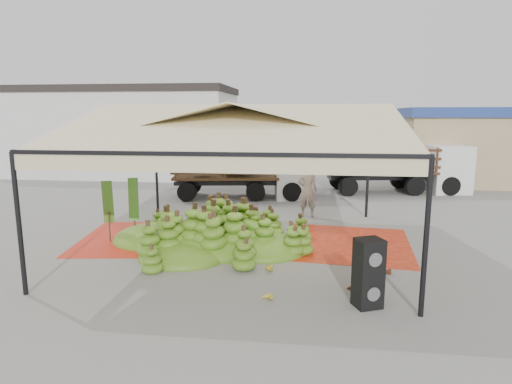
# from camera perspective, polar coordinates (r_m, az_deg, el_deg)

# --- Properties ---
(ground) EXTENTS (90.00, 90.00, 0.00)m
(ground) POSITION_cam_1_polar(r_m,az_deg,el_deg) (12.52, -1.77, -7.06)
(ground) COLOR slate
(ground) RESTS_ON ground
(canopy_tent) EXTENTS (8.10, 8.10, 4.00)m
(canopy_tent) POSITION_cam_1_polar(r_m,az_deg,el_deg) (11.96, -1.86, 8.22)
(canopy_tent) COLOR black
(canopy_tent) RESTS_ON ground
(building_white) EXTENTS (14.30, 6.30, 5.40)m
(building_white) POSITION_cam_1_polar(r_m,az_deg,el_deg) (28.42, -17.73, 7.71)
(building_white) COLOR silver
(building_white) RESTS_ON ground
(building_tan) EXTENTS (6.30, 5.30, 4.10)m
(building_tan) POSITION_cam_1_polar(r_m,az_deg,el_deg) (26.16, 25.35, 5.64)
(building_tan) COLOR tan
(building_tan) RESTS_ON ground
(tarp_left) EXTENTS (4.54, 4.38, 0.01)m
(tarp_left) POSITION_cam_1_polar(r_m,az_deg,el_deg) (13.61, -13.89, -5.91)
(tarp_left) COLOR red
(tarp_left) RESTS_ON ground
(tarp_right) EXTENTS (4.04, 4.20, 0.01)m
(tarp_right) POSITION_cam_1_polar(r_m,az_deg,el_deg) (12.93, 11.82, -6.69)
(tarp_right) COLOR #DD4A14
(tarp_right) RESTS_ON ground
(banana_heap) EXTENTS (7.37, 6.72, 1.30)m
(banana_heap) POSITION_cam_1_polar(r_m,az_deg,el_deg) (12.34, -6.25, -4.25)
(banana_heap) COLOR #496F17
(banana_heap) RESTS_ON ground
(hand_yellow_a) EXTENTS (0.51, 0.43, 0.21)m
(hand_yellow_a) POSITION_cam_1_polar(r_m,az_deg,el_deg) (10.50, 1.27, -9.90)
(hand_yellow_a) COLOR gold
(hand_yellow_a) RESTS_ON ground
(hand_yellow_b) EXTENTS (0.50, 0.49, 0.18)m
(hand_yellow_b) POSITION_cam_1_polar(r_m,az_deg,el_deg) (8.92, 1.32, -13.79)
(hand_yellow_b) COLOR gold
(hand_yellow_b) RESTS_ON ground
(hand_red_a) EXTENTS (0.53, 0.50, 0.19)m
(hand_red_a) POSITION_cam_1_polar(r_m,az_deg,el_deg) (10.79, 16.75, -9.85)
(hand_red_a) COLOR #562813
(hand_red_a) RESTS_ON ground
(hand_red_b) EXTENTS (0.49, 0.47, 0.18)m
(hand_red_b) POSITION_cam_1_polar(r_m,az_deg,el_deg) (9.55, 12.47, -12.36)
(hand_red_b) COLOR #5C2B15
(hand_red_b) RESTS_ON ground
(hand_green) EXTENTS (0.53, 0.52, 0.19)m
(hand_green) POSITION_cam_1_polar(r_m,az_deg,el_deg) (11.21, -3.61, -8.66)
(hand_green) COLOR #437C1A
(hand_green) RESTS_ON ground
(hanging_bunches) EXTENTS (4.74, 0.24, 0.20)m
(hanging_bunches) POSITION_cam_1_polar(r_m,az_deg,el_deg) (11.54, 0.67, 4.76)
(hanging_bunches) COLOR #497919
(hanging_bunches) RESTS_ON ground
(speaker_stack) EXTENTS (0.63, 0.60, 1.38)m
(speaker_stack) POSITION_cam_1_polar(r_m,az_deg,el_deg) (8.73, 14.74, -10.42)
(speaker_stack) COLOR black
(speaker_stack) RESTS_ON ground
(banana_leaves) EXTENTS (0.96, 1.36, 3.70)m
(banana_leaves) POSITION_cam_1_polar(r_m,az_deg,el_deg) (13.79, -17.06, -5.88)
(banana_leaves) COLOR #357B20
(banana_leaves) RESTS_ON ground
(vendor) EXTENTS (0.75, 0.51, 1.98)m
(vendor) POSITION_cam_1_polar(r_m,az_deg,el_deg) (15.81, 6.88, 0.21)
(vendor) COLOR gray
(vendor) RESTS_ON ground
(truck_left) EXTENTS (6.50, 2.99, 2.15)m
(truck_left) POSITION_cam_1_polar(r_m,az_deg,el_deg) (19.44, -0.87, 3.14)
(truck_left) COLOR #4C3519
(truck_left) RESTS_ON ground
(truck_right) EXTENTS (6.90, 3.30, 2.27)m
(truck_right) POSITION_cam_1_polar(r_m,az_deg,el_deg) (22.01, 18.94, 3.62)
(truck_right) COLOR #4C2C19
(truck_right) RESTS_ON ground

